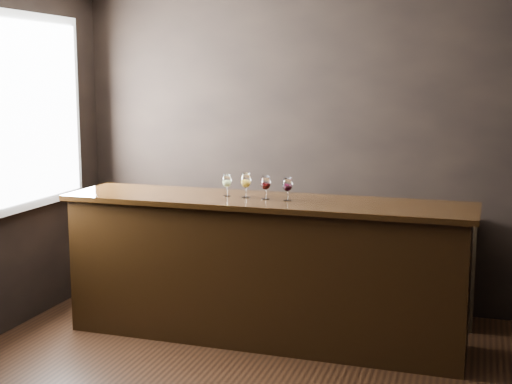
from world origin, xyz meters
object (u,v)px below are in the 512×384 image
(bar_counter, at_px, (264,272))
(back_bar_shelf, at_px, (329,263))
(glass_white, at_px, (227,181))
(glass_red_b, at_px, (288,185))
(glass_red_a, at_px, (266,183))
(glass_amber, at_px, (246,181))

(bar_counter, distance_m, back_bar_shelf, 0.87)
(glass_white, xyz_separation_m, glass_red_b, (0.51, -0.06, 0.00))
(back_bar_shelf, height_order, glass_white, glass_white)
(bar_counter, height_order, glass_red_a, glass_red_a)
(back_bar_shelf, xyz_separation_m, glass_amber, (-0.50, -0.78, 0.80))
(bar_counter, distance_m, glass_amber, 0.72)
(glass_amber, bearing_deg, back_bar_shelf, 57.05)
(bar_counter, distance_m, glass_red_a, 0.70)
(bar_counter, height_order, glass_white, glass_white)
(glass_white, relative_size, glass_red_a, 0.96)
(bar_counter, bearing_deg, glass_red_a, -40.55)
(glass_white, height_order, glass_red_a, glass_red_a)
(glass_red_a, bearing_deg, back_bar_shelf, 67.33)
(bar_counter, relative_size, glass_white, 17.70)
(back_bar_shelf, xyz_separation_m, glass_white, (-0.67, -0.76, 0.79))
(bar_counter, height_order, glass_amber, glass_amber)
(glass_amber, bearing_deg, glass_white, 172.24)
(bar_counter, height_order, glass_red_b, glass_red_b)
(glass_red_a, bearing_deg, glass_amber, 170.80)
(bar_counter, relative_size, back_bar_shelf, 1.26)
(bar_counter, bearing_deg, glass_red_b, -4.61)
(glass_red_a, height_order, glass_red_b, glass_red_a)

